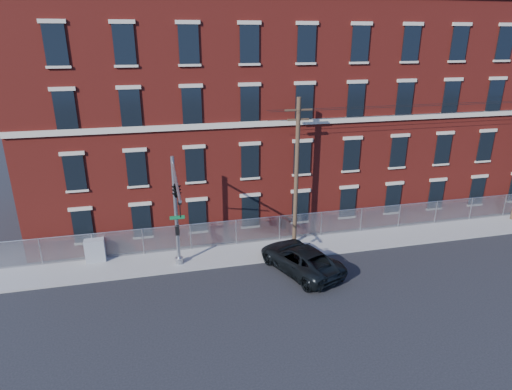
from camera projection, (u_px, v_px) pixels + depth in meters
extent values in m
plane|color=black|center=(291.00, 291.00, 24.60)|extent=(140.00, 140.00, 0.00)
cube|color=gray|center=(426.00, 233.00, 31.74)|extent=(65.00, 3.00, 0.12)
cube|color=maroon|center=(377.00, 106.00, 37.23)|extent=(55.00, 14.00, 16.00)
cube|color=black|center=(387.00, 3.00, 34.42)|extent=(55.30, 14.30, 0.30)
cube|color=#ACA390|center=(426.00, 116.00, 30.66)|extent=(55.00, 0.18, 0.35)
cube|color=black|center=(83.00, 226.00, 27.62)|extent=(1.20, 0.10, 2.20)
cube|color=black|center=(75.00, 173.00, 26.38)|extent=(1.20, 0.10, 2.20)
cube|color=black|center=(65.00, 110.00, 25.07)|extent=(1.20, 0.10, 2.20)
cube|color=black|center=(55.00, 45.00, 23.83)|extent=(1.20, 0.10, 2.20)
cube|color=black|center=(142.00, 221.00, 28.41)|extent=(1.20, 0.10, 2.20)
cube|color=black|center=(137.00, 169.00, 27.17)|extent=(1.20, 0.10, 2.20)
cube|color=black|center=(131.00, 108.00, 25.86)|extent=(1.20, 0.10, 2.20)
cube|color=black|center=(124.00, 45.00, 24.62)|extent=(1.20, 0.10, 2.20)
cube|color=black|center=(197.00, 216.00, 29.21)|extent=(1.20, 0.10, 2.20)
cube|color=black|center=(195.00, 165.00, 27.97)|extent=(1.20, 0.10, 2.20)
cube|color=black|center=(192.00, 106.00, 26.66)|extent=(1.20, 0.10, 2.20)
cube|color=black|center=(189.00, 44.00, 25.42)|extent=(1.20, 0.10, 2.20)
cube|color=black|center=(250.00, 211.00, 30.00)|extent=(1.20, 0.10, 2.20)
cube|color=black|center=(250.00, 162.00, 28.76)|extent=(1.20, 0.10, 2.20)
cube|color=black|center=(250.00, 104.00, 27.45)|extent=(1.20, 0.10, 2.20)
cube|color=black|center=(249.00, 44.00, 26.21)|extent=(1.20, 0.10, 2.20)
cube|color=black|center=(300.00, 207.00, 30.79)|extent=(1.20, 0.10, 2.20)
cube|color=black|center=(302.00, 158.00, 29.55)|extent=(1.20, 0.10, 2.20)
cube|color=black|center=(304.00, 102.00, 28.24)|extent=(1.20, 0.10, 2.20)
cube|color=black|center=(307.00, 44.00, 27.00)|extent=(1.20, 0.10, 2.20)
cube|color=black|center=(348.00, 203.00, 31.59)|extent=(1.20, 0.10, 2.20)
cube|color=black|center=(352.00, 155.00, 30.35)|extent=(1.20, 0.10, 2.20)
cube|color=black|center=(356.00, 100.00, 29.04)|extent=(1.20, 0.10, 2.20)
cube|color=black|center=(360.00, 44.00, 27.80)|extent=(1.20, 0.10, 2.20)
cube|color=black|center=(393.00, 199.00, 32.38)|extent=(1.20, 0.10, 2.20)
cube|color=black|center=(398.00, 152.00, 31.14)|extent=(1.20, 0.10, 2.20)
cube|color=black|center=(405.00, 99.00, 29.83)|extent=(1.20, 0.10, 2.20)
cube|color=black|center=(411.00, 44.00, 28.59)|extent=(1.20, 0.10, 2.20)
cube|color=black|center=(436.00, 195.00, 33.18)|extent=(1.20, 0.10, 2.20)
cube|color=black|center=(443.00, 149.00, 31.94)|extent=(1.20, 0.10, 2.20)
cube|color=black|center=(451.00, 97.00, 30.63)|extent=(1.20, 0.10, 2.20)
cube|color=black|center=(459.00, 43.00, 29.39)|extent=(1.20, 0.10, 2.20)
cube|color=black|center=(477.00, 191.00, 33.97)|extent=(1.20, 0.10, 2.20)
cube|color=black|center=(485.00, 146.00, 32.73)|extent=(1.20, 0.10, 2.20)
cube|color=black|center=(495.00, 95.00, 31.42)|extent=(1.20, 0.10, 2.20)
cube|color=black|center=(505.00, 43.00, 30.18)|extent=(1.20, 0.10, 2.20)
cube|color=#A5A8AD|center=(418.00, 214.00, 32.60)|extent=(59.00, 0.02, 1.80)
cylinder|color=#9EA0A5|center=(419.00, 203.00, 32.29)|extent=(59.00, 0.04, 0.04)
cylinder|color=#9EA0A5|center=(41.00, 252.00, 26.89)|extent=(0.06, 0.06, 1.85)
cylinder|color=#9EA0A5|center=(93.00, 247.00, 27.56)|extent=(0.06, 0.06, 1.85)
cylinder|color=#9EA0A5|center=(143.00, 242.00, 28.23)|extent=(0.06, 0.06, 1.85)
cylinder|color=#9EA0A5|center=(191.00, 237.00, 28.90)|extent=(0.06, 0.06, 1.85)
cylinder|color=#9EA0A5|center=(236.00, 232.00, 29.58)|extent=(0.06, 0.06, 1.85)
cylinder|color=#9EA0A5|center=(280.00, 228.00, 30.25)|extent=(0.06, 0.06, 1.85)
cylinder|color=#9EA0A5|center=(321.00, 224.00, 30.92)|extent=(0.06, 0.06, 1.85)
cylinder|color=#9EA0A5|center=(361.00, 220.00, 31.59)|extent=(0.06, 0.06, 1.85)
cylinder|color=#9EA0A5|center=(399.00, 216.00, 32.26)|extent=(0.06, 0.06, 1.85)
cylinder|color=#9EA0A5|center=(436.00, 212.00, 32.94)|extent=(0.06, 0.06, 1.85)
cylinder|color=#9EA0A5|center=(471.00, 209.00, 33.61)|extent=(0.06, 0.06, 1.85)
cylinder|color=#9EA0A5|center=(505.00, 205.00, 34.28)|extent=(0.06, 0.06, 1.85)
cylinder|color=#9EA0A5|center=(176.00, 212.00, 26.16)|extent=(0.22, 0.22, 7.00)
cylinder|color=#9EA0A5|center=(179.00, 260.00, 27.30)|extent=(0.50, 0.50, 0.40)
cylinder|color=#9EA0A5|center=(176.00, 180.00, 22.13)|extent=(0.14, 6.50, 0.14)
cylinder|color=#9EA0A5|center=(175.00, 186.00, 24.34)|extent=(0.08, 2.18, 1.56)
cube|color=#0C592D|center=(177.00, 218.00, 26.14)|extent=(0.90, 0.03, 0.22)
cube|color=black|center=(177.00, 230.00, 26.31)|extent=(0.25, 0.25, 0.60)
imported|color=black|center=(180.00, 208.00, 19.99)|extent=(0.16, 0.20, 1.00)
imported|color=black|center=(176.00, 188.00, 22.54)|extent=(0.53, 2.48, 1.00)
cylinder|color=#413120|center=(296.00, 174.00, 28.38)|extent=(0.28, 0.28, 10.00)
cube|color=#413120|center=(299.00, 110.00, 26.94)|extent=(1.80, 0.12, 0.12)
cube|color=#413120|center=(298.00, 120.00, 27.14)|extent=(1.40, 0.12, 0.12)
imported|color=black|center=(300.00, 259.00, 26.48)|extent=(4.65, 6.45, 1.63)
cube|color=gray|center=(95.00, 250.00, 27.37)|extent=(1.23, 0.65, 1.51)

